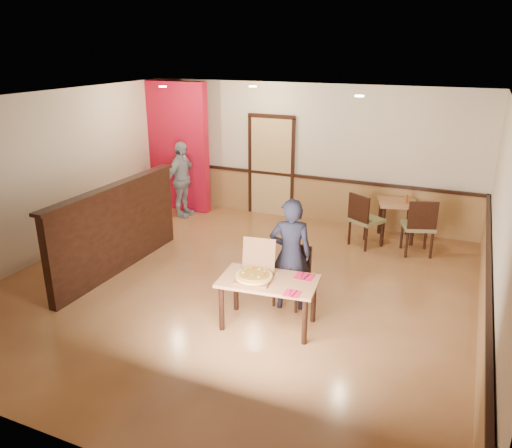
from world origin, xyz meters
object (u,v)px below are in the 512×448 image
(main_table, at_px, (268,287))
(side_chair_right, at_px, (419,225))
(side_table, at_px, (397,211))
(side_chair_left, at_px, (364,218))
(diner, at_px, (291,255))
(diner_chair, at_px, (293,272))
(passerby, at_px, (182,180))
(condiment, at_px, (406,199))
(pizza_box, at_px, (255,274))

(main_table, xyz_separation_m, side_chair_right, (1.51, 3.23, -0.00))
(side_table, bearing_deg, side_chair_left, -128.55)
(side_table, bearing_deg, main_table, -105.00)
(main_table, relative_size, side_chair_left, 1.31)
(main_table, xyz_separation_m, diner, (0.09, 0.58, 0.24))
(diner_chair, height_order, side_chair_right, side_chair_right)
(passerby, distance_m, condiment, 4.59)
(side_chair_left, distance_m, diner, 2.71)
(diner, bearing_deg, diner_chair, -109.31)
(side_chair_right, xyz_separation_m, passerby, (-4.90, 0.19, 0.24))
(diner_chair, relative_size, side_chair_left, 0.86)
(diner, height_order, passerby, passerby)
(side_chair_right, relative_size, condiment, 6.28)
(diner_chair, bearing_deg, diner, -81.86)
(main_table, distance_m, side_table, 3.99)
(main_table, bearing_deg, condiment, 66.62)
(side_table, distance_m, diner, 3.41)
(side_chair_right, bearing_deg, side_chair_left, -19.81)
(pizza_box, distance_m, condiment, 4.09)
(main_table, relative_size, diner, 0.82)
(side_chair_left, bearing_deg, passerby, 28.96)
(pizza_box, height_order, condiment, pizza_box)
(main_table, xyz_separation_m, passerby, (-3.39, 3.42, 0.24))
(diner_chair, height_order, side_table, diner_chair)
(main_table, relative_size, passerby, 0.82)
(passerby, height_order, pizza_box, passerby)
(side_chair_right, xyz_separation_m, condiment, (-0.33, 0.60, 0.27))
(condiment, bearing_deg, side_chair_right, -61.49)
(diner_chair, xyz_separation_m, side_chair_right, (1.42, 2.51, 0.09))
(passerby, bearing_deg, side_chair_right, -86.47)
(main_table, height_order, side_chair_right, side_chair_right)
(diner, bearing_deg, side_table, -125.18)
(side_chair_right, height_order, condiment, side_chair_right)
(diner, height_order, pizza_box, diner)
(side_chair_right, height_order, pizza_box, pizza_box)
(side_chair_left, relative_size, side_chair_right, 0.98)
(side_chair_right, xyz_separation_m, side_table, (-0.48, 0.62, 0.01))
(diner_chair, bearing_deg, side_table, 81.59)
(diner_chair, relative_size, condiment, 5.26)
(diner_chair, xyz_separation_m, condiment, (1.09, 3.11, 0.36))
(side_chair_right, bearing_deg, side_table, -71.93)
(main_table, distance_m, diner, 0.64)
(side_chair_left, xyz_separation_m, pizza_box, (-0.72, -3.26, 0.18))
(diner, relative_size, pizza_box, 2.78)
(side_chair_right, xyz_separation_m, diner, (-1.42, -2.65, 0.24))
(main_table, bearing_deg, side_chair_right, 58.71)
(passerby, xyz_separation_m, pizza_box, (3.21, -3.44, -0.08))
(main_table, distance_m, side_chair_right, 3.57)
(diner_chair, distance_m, side_table, 3.27)
(pizza_box, bearing_deg, main_table, -2.04)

